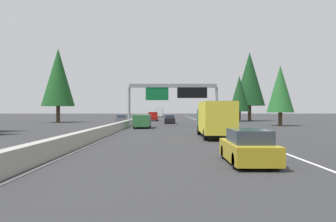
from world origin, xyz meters
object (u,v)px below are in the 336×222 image
Objects in this scene: sedan_mid_center at (170,119)px; sedan_far_center at (160,114)px; box_truck_distant_a at (215,118)px; oncoming_near at (122,119)px; conifer_left_mid at (58,77)px; bus_mid_left at (159,112)px; minivan_far_right at (142,121)px; pickup_far_left at (153,116)px; sign_gantry_overhead at (174,93)px; sedan_near_right at (248,148)px; conifer_right_mid at (239,94)px; conifer_right_near at (280,89)px; conifer_right_far at (250,79)px.

sedan_mid_center is 68.89m from sedan_far_center.
box_truck_distant_a reaches higher than oncoming_near.
sedan_mid_center is 22.66m from conifer_left_mid.
bus_mid_left reaches higher than oncoming_near.
minivan_far_right is at bearing -139.25° from conifer_left_mid.
pickup_far_left is at bearing 0.12° from minivan_far_right.
sign_gantry_overhead is 1.49× the size of box_truck_distant_a.
conifer_left_mid is (4.98, 20.73, 7.68)m from sedan_mid_center.
sign_gantry_overhead is 0.92× the size of conifer_left_mid.
sedan_far_center is at bearing 0.01° from pickup_far_left.
sedan_mid_center is 14.39m from pickup_far_left.
box_truck_distant_a is 32.78m from oncoming_near.
sign_gantry_overhead is 34.00m from sedan_near_right.
bus_mid_left is at bearing 3.62° from sedan_mid_center.
conifer_right_mid is at bearing -33.04° from sign_gantry_overhead.
conifer_right_mid reaches higher than box_truck_distant_a.
conifer_right_near is (6.62, -19.64, 4.41)m from minivan_far_right.
minivan_far_right is (15.09, 7.25, -0.66)m from box_truck_distant_a.
sign_gantry_overhead is 24.90m from pickup_far_left.
conifer_right_near is at bearing 70.07° from oncoming_near.
conifer_right_far is at bearing -13.11° from sedan_near_right.
conifer_right_near is (35.54, -12.79, 4.68)m from sedan_near_right.
conifer_right_mid reaches higher than sedan_mid_center.
pickup_far_left is at bearing -62.44° from conifer_left_mid.
conifer_right_near reaches higher than oncoming_near.
conifer_right_near is (-77.20, -19.71, 4.68)m from sedan_far_center.
conifer_right_mid is at bearing -81.50° from conifer_left_mid.
bus_mid_left is at bearing 25.55° from conifer_right_far.
bus_mid_left is 0.78× the size of conifer_right_far.
sedan_far_center is 0.32× the size of conifer_left_mid.
sign_gantry_overhead is 1.39× the size of conifer_right_mid.
box_truck_distant_a is at bearing -170.99° from sign_gantry_overhead.
sedan_near_right is at bearing 160.21° from conifer_right_near.
conifer_right_far is at bearing -49.19° from sedan_mid_center.
conifer_right_near reaches higher than box_truck_distant_a.
minivan_far_right is at bearing -179.88° from pickup_far_left.
minivan_far_right is at bearing 13.34° from sedan_near_right.
oncoming_near is (0.41, 8.16, 0.00)m from sedan_mid_center.
conifer_right_far reaches higher than oncoming_near.
conifer_right_near is at bearing -19.79° from sedan_near_right.
sedan_near_right is 0.30× the size of conifer_right_far.
sign_gantry_overhead is 2.88× the size of sedan_far_center.
conifer_right_far reaches higher than sedan_mid_center.
minivan_far_right is 1.14× the size of sedan_far_center.
conifer_right_far is at bearing -2.16° from conifer_right_near.
minivan_far_right is at bearing 145.33° from conifer_right_mid.
bus_mid_left is (68.25, 4.28, -3.04)m from sign_gantry_overhead.
minivan_far_right is 1.14× the size of oncoming_near.
minivan_far_right is 0.57× the size of conifer_right_near.
sign_gantry_overhead reaches higher than bus_mid_left.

